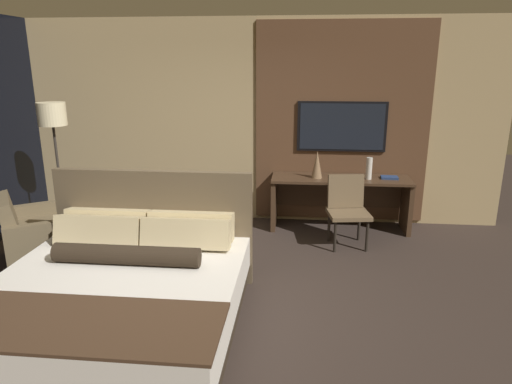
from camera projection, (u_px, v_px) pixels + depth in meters
name	position (u px, v px, depth m)	size (l,w,h in m)	color
ground_plane	(206.00, 306.00, 4.29)	(16.00, 16.00, 0.00)	#332823
wall_back_tv_panel	(254.00, 123.00, 6.37)	(7.20, 0.09, 2.80)	tan
bed	(122.00, 293.00, 3.86)	(2.03, 2.13, 1.17)	#33281E
desk	(340.00, 193.00, 6.21)	(1.85, 0.56, 0.72)	#422D1E
tv	(342.00, 127.00, 6.19)	(1.20, 0.04, 0.68)	black
desk_chair	(347.00, 205.00, 5.65)	(0.55, 0.54, 0.87)	brown
armchair_by_window	(42.00, 237.00, 5.26)	(1.20, 1.21, 0.80)	brown
floor_lamp	(53.00, 125.00, 5.59)	(0.34, 0.34, 1.74)	#282623
vase_tall	(317.00, 164.00, 6.06)	(0.15, 0.15, 0.36)	#846647
vase_short	(369.00, 168.00, 6.00)	(0.08, 0.08, 0.29)	silver
book	(389.00, 177.00, 6.06)	(0.23, 0.16, 0.03)	navy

